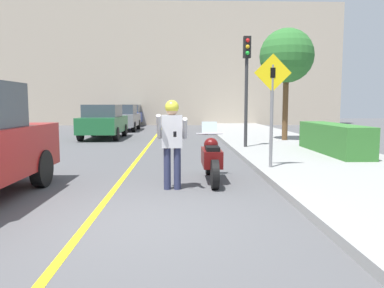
{
  "coord_description": "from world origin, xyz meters",
  "views": [
    {
      "loc": [
        0.72,
        -5.33,
        1.68
      ],
      "look_at": [
        0.98,
        3.0,
        0.8
      ],
      "focal_mm": 35.0,
      "sensor_mm": 36.0,
      "label": 1
    }
  ],
  "objects": [
    {
      "name": "parked_car_blue",
      "position": [
        -3.28,
        24.4,
        0.86
      ],
      "size": [
        1.88,
        4.2,
        1.68
      ],
      "color": "black",
      "rests_on": "ground"
    },
    {
      "name": "traffic_light",
      "position": [
        3.11,
        8.22,
        2.88
      ],
      "size": [
        0.26,
        0.3,
        3.95
      ],
      "color": "#2D2D30",
      "rests_on": "sidewalk_curb"
    },
    {
      "name": "road_center_line",
      "position": [
        -0.6,
        6.0,
        0.0
      ],
      "size": [
        0.12,
        36.0,
        0.01
      ],
      "color": "yellow",
      "rests_on": "ground"
    },
    {
      "name": "parked_car_grey",
      "position": [
        -2.99,
        19.07,
        0.86
      ],
      "size": [
        1.88,
        4.2,
        1.68
      ],
      "color": "black",
      "rests_on": "ground"
    },
    {
      "name": "building_backdrop",
      "position": [
        0.0,
        26.0,
        4.96
      ],
      "size": [
        28.0,
        1.2,
        9.91
      ],
      "color": "#B2A38E",
      "rests_on": "ground"
    },
    {
      "name": "ground_plane",
      "position": [
        0.0,
        0.0,
        0.0
      ],
      "size": [
        80.0,
        80.0,
        0.0
      ],
      "primitive_type": "plane",
      "color": "#4C4C4F"
    },
    {
      "name": "street_tree",
      "position": [
        5.27,
        10.81,
        3.73
      ],
      "size": [
        2.3,
        2.3,
        4.77
      ],
      "color": "brown",
      "rests_on": "sidewalk_curb"
    },
    {
      "name": "motorcycle",
      "position": [
        1.4,
        2.81,
        0.5
      ],
      "size": [
        0.62,
        2.22,
        1.28
      ],
      "color": "black",
      "rests_on": "ground"
    },
    {
      "name": "sidewalk_curb",
      "position": [
        4.8,
        4.0,
        0.07
      ],
      "size": [
        4.4,
        44.0,
        0.15
      ],
      "color": "gray",
      "rests_on": "ground"
    },
    {
      "name": "hedge_row",
      "position": [
        5.6,
        6.43,
        0.61
      ],
      "size": [
        0.9,
        3.96,
        0.92
      ],
      "color": "#33702D",
      "rests_on": "sidewalk_curb"
    },
    {
      "name": "crossing_sign",
      "position": [
        2.94,
        3.73,
        1.8
      ],
      "size": [
        0.91,
        0.08,
        2.75
      ],
      "color": "slate",
      "rests_on": "sidewalk_curb"
    },
    {
      "name": "person_biker",
      "position": [
        0.56,
        2.0,
        1.09
      ],
      "size": [
        0.59,
        0.48,
        1.77
      ],
      "color": "#282D4C",
      "rests_on": "ground"
    },
    {
      "name": "parked_car_green",
      "position": [
        -3.1,
        13.39,
        0.86
      ],
      "size": [
        1.88,
        4.2,
        1.68
      ],
      "color": "black",
      "rests_on": "ground"
    }
  ]
}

